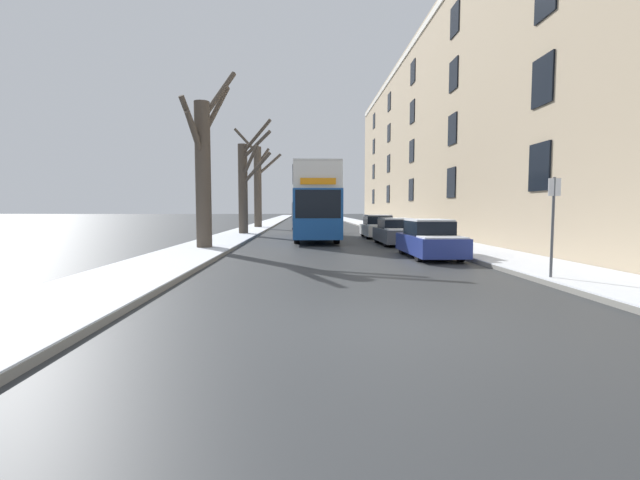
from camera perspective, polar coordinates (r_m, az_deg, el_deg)
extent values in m
plane|color=#303335|center=(7.07, 9.35, -11.46)|extent=(320.00, 320.00, 0.00)
cube|color=gray|center=(59.88, -6.65, 2.38)|extent=(2.90, 130.00, 0.13)
cube|color=silver|center=(59.88, -6.65, 2.45)|extent=(2.87, 130.00, 0.03)
cube|color=gray|center=(60.16, 4.96, 2.40)|extent=(2.90, 130.00, 0.13)
cube|color=silver|center=(60.16, 4.96, 2.47)|extent=(2.87, 130.00, 0.03)
cube|color=tan|center=(38.13, 18.95, 12.99)|extent=(9.00, 54.82, 15.80)
cube|color=black|center=(18.27, 27.22, 8.66)|extent=(0.08, 1.40, 1.80)
cube|color=black|center=(27.08, 17.10, 7.32)|extent=(0.08, 1.40, 1.80)
cube|color=black|center=(36.32, 12.05, 6.56)|extent=(0.08, 1.40, 1.80)
cube|color=black|center=(45.74, 9.08, 6.08)|extent=(0.08, 1.40, 1.80)
cube|color=black|center=(55.23, 7.12, 5.76)|extent=(0.08, 1.40, 1.80)
cube|color=black|center=(18.80, 27.56, 18.29)|extent=(0.08, 1.40, 1.80)
cube|color=black|center=(27.45, 17.24, 13.91)|extent=(0.08, 1.40, 1.80)
cube|color=black|center=(36.60, 12.13, 11.50)|extent=(0.08, 1.40, 1.80)
cube|color=black|center=(45.95, 9.12, 10.02)|extent=(0.08, 1.40, 1.80)
cube|color=black|center=(55.41, 7.15, 9.03)|extent=(0.08, 1.40, 1.80)
cube|color=black|center=(28.17, 17.39, 20.25)|extent=(0.08, 1.40, 1.80)
cube|color=black|center=(37.14, 12.21, 16.34)|extent=(0.08, 1.40, 1.80)
cube|color=black|center=(46.39, 9.17, 13.91)|extent=(0.08, 1.40, 1.80)
cube|color=black|center=(55.77, 7.18, 12.26)|extent=(0.08, 1.40, 1.80)
cube|color=black|center=(29.21, 17.54, 26.21)|extent=(0.08, 1.40, 1.80)
cube|color=black|center=(37.94, 12.29, 21.01)|extent=(0.08, 1.40, 1.80)
cube|color=black|center=(47.03, 9.21, 17.70)|extent=(0.08, 1.40, 1.80)
cube|color=black|center=(56.30, 7.21, 15.45)|extent=(0.08, 1.40, 1.80)
cube|color=beige|center=(38.68, 12.33, 24.30)|extent=(0.12, 53.73, 0.44)
cylinder|color=#4C4238|center=(20.18, -15.32, 8.11)|extent=(0.69, 0.69, 6.67)
cylinder|color=#4C4238|center=(21.41, -13.39, 18.21)|extent=(1.51, 1.84, 2.63)
cylinder|color=#4C4238|center=(19.93, -16.67, 14.46)|extent=(0.87, 1.51, 2.30)
cylinder|color=#4C4238|center=(21.35, -13.78, 16.32)|extent=(1.16, 1.98, 2.76)
cylinder|color=#4C4238|center=(19.82, -16.30, 13.14)|extent=(0.62, 1.48, 1.98)
cylinder|color=#4C4238|center=(31.23, -10.23, 6.57)|extent=(0.67, 0.67, 6.49)
cylinder|color=#4C4238|center=(30.64, -9.35, 10.28)|extent=(1.47, 1.62, 2.20)
cylinder|color=#4C4238|center=(30.63, -8.51, 9.37)|extent=(2.28, 1.43, 2.25)
cylinder|color=#4C4238|center=(30.58, -8.55, 12.37)|extent=(2.32, 1.88, 1.84)
cylinder|color=#4C4238|center=(30.74, -8.53, 13.43)|extent=(2.35, 1.75, 2.22)
cylinder|color=#4C4238|center=(42.06, -8.30, 6.89)|extent=(0.73, 0.73, 7.87)
cylinder|color=#4C4238|center=(42.36, -7.60, 10.93)|extent=(1.32, 0.49, 1.73)
cylinder|color=#4C4238|center=(42.77, -9.83, 12.85)|extent=(2.39, 0.54, 2.54)
cylinder|color=#4C4238|center=(42.32, -6.79, 9.95)|extent=(2.43, 0.68, 2.21)
cube|color=#194C99|center=(26.65, -0.64, 3.60)|extent=(2.53, 10.71, 2.60)
cube|color=silver|center=(26.70, -0.64, 7.82)|extent=(2.48, 10.50, 1.33)
cube|color=silver|center=(26.76, -0.64, 9.37)|extent=(2.48, 10.50, 0.12)
cube|color=black|center=(26.65, -0.64, 4.69)|extent=(2.56, 9.43, 1.35)
cube|color=black|center=(26.71, -0.64, 7.97)|extent=(2.56, 9.43, 1.01)
cube|color=black|center=(21.32, -0.26, 4.82)|extent=(2.27, 0.06, 1.42)
cube|color=orange|center=(21.35, -0.26, 7.85)|extent=(1.77, 0.05, 0.32)
cylinder|color=black|center=(23.47, -3.10, 0.79)|extent=(0.30, 1.04, 1.04)
cylinder|color=black|center=(23.54, 2.23, 0.80)|extent=(0.30, 1.04, 1.04)
cylinder|color=black|center=(29.67, -2.90, 1.49)|extent=(0.30, 1.04, 1.04)
cylinder|color=black|center=(29.73, 1.32, 1.50)|extent=(0.30, 1.04, 1.04)
cube|color=navy|center=(17.20, 14.40, -0.57)|extent=(1.74, 4.27, 0.70)
cube|color=black|center=(17.32, 14.27, 1.55)|extent=(1.49, 2.14, 0.56)
cube|color=silver|center=(17.31, 14.29, 2.59)|extent=(1.46, 2.03, 0.07)
cube|color=silver|center=(15.73, 15.99, 0.35)|extent=(1.56, 1.12, 0.06)
cylinder|color=black|center=(15.78, 13.07, -1.67)|extent=(0.20, 0.65, 0.65)
cylinder|color=black|center=(16.25, 18.24, -1.61)|extent=(0.20, 0.65, 0.65)
cylinder|color=black|center=(18.26, 10.96, -0.86)|extent=(0.20, 0.65, 0.65)
cylinder|color=black|center=(18.66, 15.50, -0.83)|extent=(0.20, 0.65, 0.65)
cube|color=#474C56|center=(23.13, 10.08, 0.66)|extent=(1.79, 4.43, 0.68)
cube|color=black|center=(23.27, 10.00, 2.12)|extent=(1.54, 2.21, 0.49)
cube|color=silver|center=(23.26, 10.01, 2.81)|extent=(1.50, 2.10, 0.08)
cube|color=silver|center=(21.57, 10.97, 1.39)|extent=(1.61, 1.16, 0.06)
cylinder|color=black|center=(21.68, 8.78, -0.05)|extent=(0.20, 0.65, 0.65)
cylinder|color=black|center=(22.03, 12.80, -0.04)|extent=(0.20, 0.65, 0.65)
cylinder|color=black|center=(24.29, 7.60, 0.41)|extent=(0.20, 0.65, 0.65)
cylinder|color=black|center=(24.60, 11.21, 0.41)|extent=(0.20, 0.65, 0.65)
cube|color=silver|center=(28.60, 7.71, 1.34)|extent=(1.89, 4.25, 0.68)
cube|color=black|center=(28.74, 7.67, 2.62)|extent=(1.63, 2.13, 0.58)
cube|color=silver|center=(28.73, 7.67, 3.28)|extent=(1.59, 2.02, 0.07)
cube|color=silver|center=(27.10, 8.27, 1.97)|extent=(1.70, 1.11, 0.06)
cylinder|color=black|center=(27.22, 6.43, 0.84)|extent=(0.20, 0.66, 0.66)
cylinder|color=black|center=(27.52, 9.88, 0.84)|extent=(0.20, 0.66, 0.66)
cylinder|color=black|center=(29.74, 5.70, 1.12)|extent=(0.20, 0.66, 0.66)
cylinder|color=black|center=(30.01, 8.87, 1.12)|extent=(0.20, 0.66, 0.66)
cube|color=#9EA3AD|center=(41.23, -2.22, 3.41)|extent=(2.08, 5.60, 2.28)
cube|color=black|center=(38.44, -2.23, 4.16)|extent=(1.83, 0.06, 1.00)
cylinder|color=black|center=(39.47, -3.56, 1.89)|extent=(0.22, 0.68, 0.68)
cylinder|color=black|center=(39.47, -0.88, 1.90)|extent=(0.22, 0.68, 0.68)
cylinder|color=black|center=(43.05, -3.44, 2.08)|extent=(0.22, 0.68, 0.68)
cylinder|color=black|center=(43.05, -0.98, 2.08)|extent=(0.22, 0.68, 0.68)
cylinder|color=navy|center=(20.78, -14.57, -0.20)|extent=(0.16, 0.16, 0.73)
cylinder|color=navy|center=(20.86, -14.92, -0.19)|extent=(0.16, 0.16, 0.73)
cylinder|color=black|center=(20.78, -14.78, 1.68)|extent=(0.34, 0.34, 0.64)
sphere|color=#8C6647|center=(20.77, -14.81, 2.83)|extent=(0.20, 0.20, 0.20)
cylinder|color=#4C4F54|center=(12.32, 28.57, 1.10)|extent=(0.07, 0.07, 2.69)
cube|color=silver|center=(12.30, 28.80, 6.20)|extent=(0.32, 0.02, 0.44)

